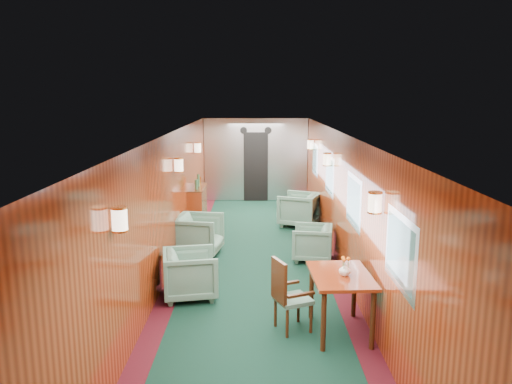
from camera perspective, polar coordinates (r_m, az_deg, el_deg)
room at (r=8.56m, az=0.01°, el=1.55°), size 12.00×12.10×2.40m
bulkhead at (r=14.47m, az=-0.02°, el=3.66°), size 2.98×0.17×2.39m
windows_right at (r=8.96m, az=9.56°, el=0.62°), size 0.02×8.60×0.80m
wall_sconces at (r=9.10m, az=0.00°, el=3.10°), size 2.97×7.97×0.25m
dining_table at (r=6.58m, az=9.65°, el=-10.28°), size 0.80×1.10×0.80m
side_chair at (r=6.60m, az=3.55°, el=-11.38°), size 0.56×0.58×0.98m
credenza at (r=11.49m, az=-6.70°, el=-1.81°), size 0.35×1.11×1.27m
flower_vase at (r=6.47m, az=10.12°, el=-8.72°), size 0.18×0.18×0.16m
armchair_left_near at (r=7.76m, az=-7.50°, el=-9.26°), size 0.94×0.92×0.73m
armchair_left_far at (r=9.72m, az=-6.57°, el=-4.88°), size 0.99×0.97×0.78m
armchair_right_near at (r=9.42m, az=6.43°, el=-5.79°), size 0.84×0.82×0.66m
armchair_right_far at (r=11.79m, az=4.94°, el=-2.00°), size 1.12×1.11×0.79m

